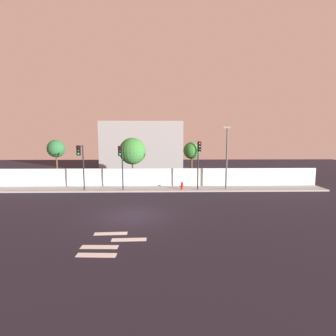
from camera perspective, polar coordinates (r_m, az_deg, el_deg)
ground_plane at (r=17.78m, az=-7.82°, el=-10.30°), size 80.00×80.00×0.00m
sidewalk at (r=25.66m, az=-5.74°, el=-4.63°), size 36.00×2.40×0.15m
perimeter_wall at (r=26.75m, az=-5.55°, el=-2.02°), size 36.00×0.18×1.80m
crosswalk_marking at (r=13.67m, az=-12.80°, el=-15.91°), size 3.12×3.07×0.01m
traffic_light_left at (r=24.06m, az=6.79°, el=2.89°), size 0.35×1.40×4.63m
traffic_light_center at (r=24.31m, az=-10.32°, el=2.17°), size 0.35×1.09×4.23m
traffic_light_right at (r=25.03m, az=-18.73°, el=2.16°), size 0.35×1.32×4.29m
street_lamp_curbside at (r=25.11m, az=12.87°, el=3.48°), size 0.87×1.97×6.03m
fire_hydrant at (r=25.02m, az=3.11°, el=-3.83°), size 0.44×0.26×0.72m
roadside_tree_leftmost at (r=29.74m, az=-23.51°, el=3.91°), size 1.85×1.85×4.87m
roadside_tree_midleft at (r=27.73m, az=-7.87°, el=3.70°), size 2.85×2.85×5.09m
roadside_tree_midright at (r=27.72m, az=5.27°, el=3.80°), size 1.81×1.81×4.63m
low_building_distant at (r=40.48m, az=-5.65°, el=4.88°), size 12.24×6.00×7.40m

